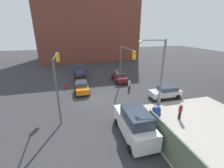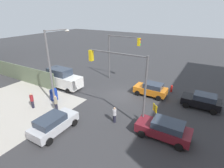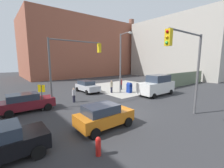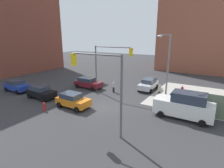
% 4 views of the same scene
% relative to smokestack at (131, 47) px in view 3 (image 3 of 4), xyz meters
% --- Properties ---
extents(ground_plane, '(120.00, 120.00, 0.00)m').
position_rel_smokestack_xyz_m(ground_plane, '(-31.71, -30.00, -9.49)').
color(ground_plane, '#333335').
extents(sidewalk_corner, '(12.00, 12.00, 0.01)m').
position_rel_smokestack_xyz_m(sidewalk_corner, '(-22.71, -21.00, -9.49)').
color(sidewalk_corner, '#ADA89E').
rests_on(sidewalk_corner, ground).
extents(construction_fence, '(17.46, 0.12, 2.40)m').
position_rel_smokestack_xyz_m(construction_fence, '(-14.99, -26.80, -8.29)').
color(construction_fence, '#607056').
rests_on(construction_fence, ground).
extents(building_warehouse_north, '(32.00, 18.00, 15.88)m').
position_rel_smokestack_xyz_m(building_warehouse_north, '(-18.40, 4.00, -1.55)').
color(building_warehouse_north, '#93513D').
rests_on(building_warehouse_north, ground).
extents(building_loft_east, '(20.00, 24.00, 15.50)m').
position_rel_smokestack_xyz_m(building_loft_east, '(4.29, -17.78, -1.74)').
color(building_loft_east, '#ADA89E').
rests_on(building_loft_east, ground).
extents(smokestack, '(1.80, 1.80, 18.99)m').
position_rel_smokestack_xyz_m(smokestack, '(0.00, 0.00, 0.00)').
color(smokestack, brown).
rests_on(smokestack, ground).
extents(traffic_signal_nw_corner, '(5.76, 0.36, 6.50)m').
position_rel_smokestack_xyz_m(traffic_signal_nw_corner, '(-34.01, -25.50, -4.85)').
color(traffic_signal_nw_corner, '#59595B').
rests_on(traffic_signal_nw_corner, ground).
extents(traffic_signal_se_corner, '(4.92, 0.36, 6.50)m').
position_rel_smokestack_xyz_m(traffic_signal_se_corner, '(-29.07, -34.50, -4.90)').
color(traffic_signal_se_corner, '#59595B').
rests_on(traffic_signal_se_corner, ground).
extents(street_lamp_corner, '(0.91, 2.62, 8.00)m').
position_rel_smokestack_xyz_m(street_lamp_corner, '(-26.60, -24.56, -4.79)').
color(street_lamp_corner, slate).
rests_on(street_lamp_corner, ground).
extents(warning_sign_two_way, '(0.48, 0.48, 2.40)m').
position_rel_smokestack_xyz_m(warning_sign_two_way, '(-37.11, -25.76, -7.85)').
color(warning_sign_two_way, '#4C4C4C').
rests_on(warning_sign_two_way, ground).
extents(mailbox_blue, '(0.56, 0.64, 1.43)m').
position_rel_smokestack_xyz_m(mailbox_blue, '(-25.51, -25.00, -8.73)').
color(mailbox_blue, navy).
rests_on(mailbox_blue, ground).
extents(fire_hydrant, '(0.26, 0.26, 0.94)m').
position_rel_smokestack_xyz_m(fire_hydrant, '(-36.71, -34.20, -9.01)').
color(fire_hydrant, red).
rests_on(fire_hydrant, ground).
extents(hatchback_maroon, '(4.33, 2.02, 1.62)m').
position_rel_smokestack_xyz_m(hatchback_maroon, '(-38.25, -25.00, -8.65)').
color(hatchback_maroon, maroon).
rests_on(hatchback_maroon, ground).
extents(sedan_orange, '(3.85, 2.02, 1.62)m').
position_rel_smokestack_xyz_m(sedan_orange, '(-34.78, -31.90, -8.65)').
color(sedan_orange, orange).
rests_on(sedan_orange, ground).
extents(sedan_silver, '(2.02, 4.23, 1.62)m').
position_rel_smokestack_xyz_m(sedan_silver, '(-29.97, -20.95, -8.65)').
color(sedan_silver, '#B7BABF').
rests_on(sedan_silver, ground).
extents(van_white_delivery, '(5.40, 2.32, 2.62)m').
position_rel_smokestack_xyz_m(van_white_delivery, '(-23.68, -28.20, -8.21)').
color(van_white_delivery, white).
rests_on(van_white_delivery, ground).
extents(pedestrian_crossing, '(0.36, 0.36, 1.59)m').
position_rel_smokestack_xyz_m(pedestrian_crossing, '(-33.71, -24.80, -8.67)').
color(pedestrian_crossing, '#B2B2B7').
rests_on(pedestrian_crossing, ground).
extents(pedestrian_waiting, '(0.36, 0.36, 1.73)m').
position_rel_smokestack_xyz_m(pedestrian_waiting, '(-27.51, -23.50, -8.59)').
color(pedestrian_waiting, '#9E937A').
rests_on(pedestrian_waiting, ground).
extents(pedestrian_walking_north, '(0.36, 0.36, 1.73)m').
position_rel_smokestack_xyz_m(pedestrian_walking_north, '(-24.91, -22.60, -8.59)').
color(pedestrian_walking_north, maroon).
rests_on(pedestrian_walking_north, ground).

